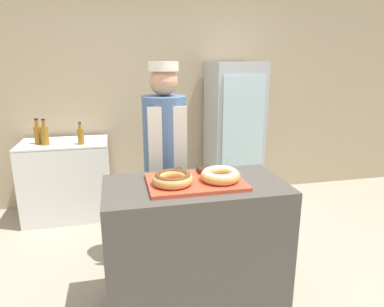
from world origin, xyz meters
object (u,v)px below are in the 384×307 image
brownie_back_right (205,170)px  chest_freezer (67,179)px  brownie_back_left (176,172)px  bottle_amber (45,135)px  beverage_fridge (233,135)px  bottle_amber_b_b (38,134)px  donut_light_glaze (220,175)px  bottle_amber_b (81,136)px  baker_person (165,161)px  donut_chocolate_glaze (173,178)px  serving_tray (195,182)px

brownie_back_right → chest_freezer: (-1.16, 1.61, -0.54)m
brownie_back_left → chest_freezer: 1.95m
brownie_back_right → bottle_amber: size_ratio=0.36×
brownie_back_left → beverage_fridge: size_ratio=0.06×
bottle_amber → bottle_amber_b_b: 0.10m
donut_light_glaze → chest_freezer: size_ratio=0.28×
brownie_back_right → bottle_amber_b: 1.75m
donut_light_glaze → baker_person: bearing=111.6°
bottle_amber_b → donut_light_glaze: bearing=-58.5°
brownie_back_right → bottle_amber_b: bearing=123.3°
beverage_fridge → bottle_amber_b: size_ratio=7.23×
brownie_back_right → bottle_amber: bearing=131.1°
baker_person → bottle_amber: bearing=137.0°
baker_person → bottle_amber: (-1.11, 1.04, 0.06)m
beverage_fridge → donut_chocolate_glaze: bearing=-120.2°
brownie_back_right → bottle_amber_b: bottle_amber_b is taller
brownie_back_right → brownie_back_left: bearing=180.0°
brownie_back_right → serving_tray: bearing=-124.9°
bottle_amber_b_b → bottle_amber_b: bearing=-15.0°
beverage_fridge → bottle_amber_b: (-1.74, -0.14, 0.10)m
brownie_back_right → bottle_amber_b: (-0.96, 1.46, -0.02)m
donut_chocolate_glaze → beverage_fridge: 2.08m
brownie_back_right → chest_freezer: 2.06m
brownie_back_right → beverage_fridge: size_ratio=0.06×
donut_light_glaze → baker_person: 0.73m
brownie_back_right → baker_person: (-0.21, 0.48, -0.06)m
brownie_back_right → donut_light_glaze: bearing=-74.3°
beverage_fridge → bottle_amber_b: 1.75m
beverage_fridge → bottle_amber: (-2.10, -0.09, 0.12)m
donut_light_glaze → beverage_fridge: size_ratio=0.15×
bottle_amber_b → bottle_amber_b_b: bottle_amber_b_b is taller
chest_freezer → bottle_amber: bearing=-149.7°
brownie_back_right → baker_person: baker_person is taller
brownie_back_left → brownie_back_right: 0.21m
donut_chocolate_glaze → donut_light_glaze: 0.32m
brownie_back_left → bottle_amber: size_ratio=0.36×
donut_light_glaze → beverage_fridge: (0.73, 1.79, -0.15)m
donut_chocolate_glaze → bottle_amber_b: 1.80m
donut_chocolate_glaze → brownie_back_right: bearing=35.9°
beverage_fridge → bottle_amber: bearing=-177.6°
donut_chocolate_glaze → donut_light_glaze: bearing=0.0°
brownie_back_left → baker_person: size_ratio=0.06×
donut_light_glaze → bottle_amber_b_b: bottle_amber_b_b is taller
donut_chocolate_glaze → beverage_fridge: beverage_fridge is taller
brownie_back_left → bottle_amber: 1.88m
brownie_back_left → baker_person: baker_person is taller
bottle_amber → bottle_amber_b: (0.36, -0.05, -0.01)m
donut_light_glaze → bottle_amber_b_b: 2.30m
bottle_amber_b → beverage_fridge: bearing=4.6°
serving_tray → bottle_amber: size_ratio=2.29×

